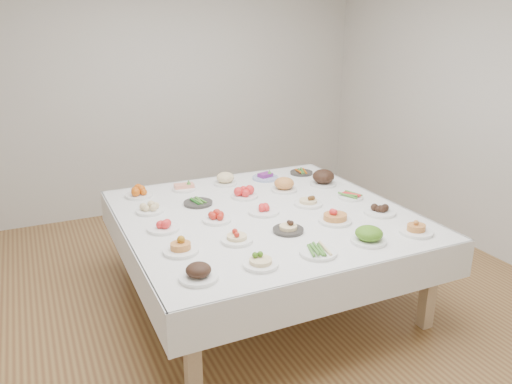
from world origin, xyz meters
name	(u,v)px	position (x,y,z in m)	size (l,w,h in m)	color
room_envelope	(252,75)	(0.00, 0.00, 1.83)	(5.02, 5.02, 2.81)	olive
display_table	(264,221)	(0.11, 0.02, 0.68)	(2.21, 2.21, 0.75)	white
dish_0	(198,271)	(-0.71, -0.80, 0.81)	(0.23, 0.23, 0.12)	white
dish_1	(261,258)	(-0.31, -0.80, 0.81)	(0.22, 0.22, 0.12)	white
dish_2	(318,250)	(0.10, -0.81, 0.78)	(0.25, 0.24, 0.06)	white
dish_3	(369,233)	(0.52, -0.80, 0.82)	(0.26, 0.26, 0.14)	white
dish_4	(416,226)	(0.92, -0.81, 0.80)	(0.24, 0.24, 0.13)	white
dish_5	(181,244)	(-0.70, -0.40, 0.81)	(0.23, 0.23, 0.13)	white
dish_6	(237,235)	(-0.30, -0.40, 0.80)	(0.22, 0.22, 0.11)	white
dish_7	(288,226)	(0.10, -0.40, 0.80)	(0.22, 0.22, 0.11)	#302D2A
dish_8	(335,214)	(0.51, -0.39, 0.82)	(0.25, 0.25, 0.15)	white
dish_9	(380,209)	(0.93, -0.39, 0.79)	(0.25, 0.25, 0.10)	white
dish_10	(163,225)	(-0.71, 0.01, 0.79)	(0.23, 0.23, 0.09)	white
dish_11	(217,217)	(-0.29, 0.01, 0.78)	(0.22, 0.22, 0.09)	white
dish_12	(264,208)	(0.11, 0.01, 0.79)	(0.25, 0.25, 0.10)	white
dish_13	(308,199)	(0.52, 0.02, 0.80)	(0.23, 0.23, 0.12)	white
dish_14	(351,196)	(0.94, 0.01, 0.77)	(0.23, 0.21, 0.05)	white
dish_15	(150,207)	(-0.71, 0.42, 0.79)	(0.22, 0.22, 0.10)	white
dish_16	(198,202)	(-0.30, 0.42, 0.77)	(0.24, 0.24, 0.05)	#302D2A
dish_17	(244,192)	(0.12, 0.43, 0.80)	(0.23, 0.23, 0.11)	white
dish_18	(284,183)	(0.51, 0.43, 0.82)	(0.26, 0.26, 0.15)	white
dish_19	(323,177)	(0.92, 0.43, 0.83)	(0.24, 0.24, 0.15)	white
dish_20	(139,191)	(-0.71, 0.83, 0.80)	(0.23, 0.23, 0.11)	white
dish_21	(184,186)	(-0.29, 0.84, 0.79)	(0.21, 0.21, 0.10)	white
dish_22	(225,179)	(0.10, 0.83, 0.81)	(0.21, 0.21, 0.12)	white
dish_23	(265,175)	(0.52, 0.83, 0.79)	(0.25, 0.25, 0.10)	#4C66B2
dish_24	(301,172)	(0.92, 0.83, 0.77)	(0.22, 0.22, 0.05)	#302D2A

